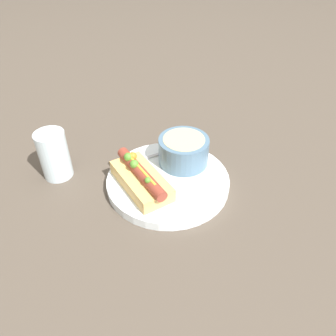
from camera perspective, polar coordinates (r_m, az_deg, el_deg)
The scene contains 6 objects.
ground_plane at distance 0.68m, azimuth 0.00°, elevation -2.88°, with size 4.00×4.00×0.00m, color #4C4238.
dinner_plate at distance 0.68m, azimuth 0.00°, elevation -2.29°, with size 0.25×0.25×0.02m.
hot_dog at distance 0.64m, azimuth -4.68°, elevation -1.86°, with size 0.16×0.08×0.06m.
soup_bowl at distance 0.69m, azimuth 2.73°, elevation 3.22°, with size 0.11×0.11×0.06m.
spoon at distance 0.74m, azimuth 0.17°, elevation 3.06°, with size 0.03×0.15×0.01m.
drinking_glass at distance 0.71m, azimuth -19.22°, elevation 2.17°, with size 0.06×0.06×0.10m.
Camera 1 is at (0.46, -0.22, 0.46)m, focal length 35.00 mm.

